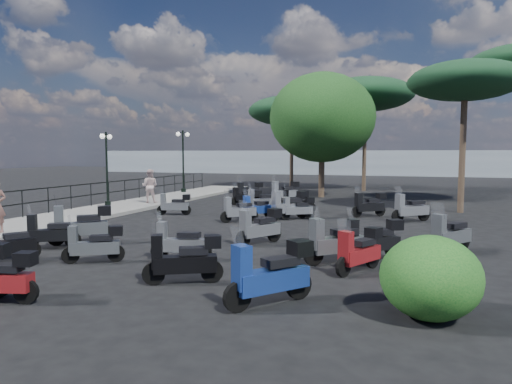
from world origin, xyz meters
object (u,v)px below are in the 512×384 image
(pine_2, at_px, (292,111))
(scooter_7, at_px, (81,225))
(scooter_12, at_px, (260,227))
(scooter_26, at_px, (369,205))
(scooter_22, at_px, (271,275))
(scooter_9, at_px, (242,197))
(broadleaf_tree, at_px, (322,118))
(scooter_17, at_px, (359,251))
(lamp_post_1, at_px, (107,164))
(scooter_15, at_px, (285,192))
(scooter_14, at_px, (256,208))
(scooter_23, at_px, (373,240))
(scooter_3, at_px, (174,205))
(scooter_4, at_px, (249,192))
(scooter_8, at_px, (261,201))
(scooter_20, at_px, (298,208))
(scooter_6, at_px, (94,245))
(lamp_post_2, at_px, (183,157))
(scooter_24, at_px, (450,235))
(pedestrian_far, at_px, (150,186))
(scooter_5, at_px, (6,245))
(scooter_11, at_px, (180,243))
(scooter_16, at_px, (184,260))
(scooter_25, at_px, (410,209))
(pine_3, at_px, (465,82))
(scooter_19, at_px, (289,206))
(scooter_18, at_px, (335,243))
(pine_0, at_px, (366,95))
(scooter_13, at_px, (238,211))
(scooter_2, at_px, (50,234))

(pine_2, bearing_deg, scooter_7, -91.12)
(scooter_12, height_order, scooter_26, scooter_12)
(scooter_22, bearing_deg, scooter_9, -28.46)
(scooter_12, relative_size, broadleaf_tree, 0.20)
(scooter_17, bearing_deg, scooter_12, -8.33)
(lamp_post_1, height_order, scooter_15, lamp_post_1)
(lamp_post_1, relative_size, scooter_14, 2.89)
(scooter_23, bearing_deg, scooter_26, -23.34)
(scooter_22, relative_size, pine_2, 0.22)
(scooter_3, distance_m, scooter_4, 6.28)
(scooter_8, bearing_deg, scooter_20, -167.96)
(scooter_20, bearing_deg, pine_2, -17.29)
(scooter_6, relative_size, scooter_17, 0.92)
(lamp_post_2, xyz_separation_m, scooter_24, (15.16, -13.47, -1.95))
(pedestrian_far, xyz_separation_m, scooter_20, (8.32, -2.24, -0.57))
(scooter_5, relative_size, scooter_11, 0.88)
(lamp_post_2, xyz_separation_m, scooter_26, (12.48, -6.93, -1.94))
(scooter_3, relative_size, scooter_16, 0.95)
(scooter_16, relative_size, scooter_25, 1.06)
(scooter_6, bearing_deg, pine_3, -66.29)
(scooter_19, bearing_deg, scooter_3, 47.09)
(scooter_18, relative_size, scooter_25, 1.01)
(scooter_6, relative_size, scooter_24, 0.91)
(scooter_22, bearing_deg, scooter_17, -74.83)
(scooter_5, height_order, pine_0, pine_0)
(scooter_3, bearing_deg, scooter_8, -70.98)
(scooter_12, relative_size, scooter_13, 1.19)
(pine_3, bearing_deg, pine_2, 132.87)
(scooter_12, relative_size, scooter_23, 0.99)
(lamp_post_1, bearing_deg, pedestrian_far, 37.87)
(scooter_17, distance_m, pine_2, 25.68)
(lamp_post_1, bearing_deg, broadleaf_tree, 32.94)
(scooter_2, xyz_separation_m, pine_2, (0.81, 24.13, 5.45))
(lamp_post_1, distance_m, scooter_25, 14.12)
(scooter_14, bearing_deg, pine_3, -105.31)
(scooter_23, bearing_deg, scooter_24, -82.33)
(scooter_23, xyz_separation_m, broadleaf_tree, (-4.32, 15.89, 4.32))
(scooter_2, distance_m, scooter_22, 7.72)
(scooter_23, distance_m, pine_2, 24.43)
(scooter_18, bearing_deg, scooter_14, -10.05)
(scooter_15, distance_m, pine_2, 11.62)
(scooter_11, bearing_deg, scooter_15, -9.59)
(pine_2, bearing_deg, scooter_24, -64.99)
(scooter_23, height_order, scooter_26, scooter_23)
(lamp_post_1, distance_m, scooter_16, 14.22)
(pedestrian_far, distance_m, scooter_13, 7.34)
(lamp_post_2, height_order, scooter_14, lamp_post_2)
(scooter_4, distance_m, pine_0, 12.57)
(scooter_20, distance_m, broadleaf_tree, 10.64)
(scooter_26, bearing_deg, scooter_8, 47.86)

